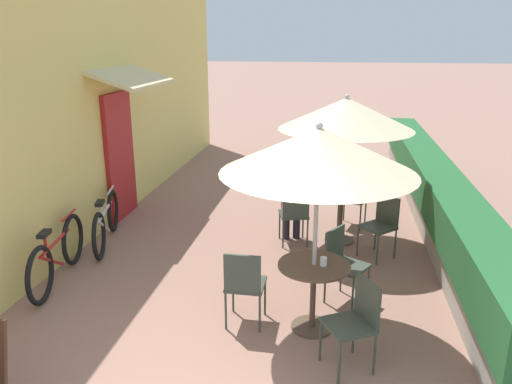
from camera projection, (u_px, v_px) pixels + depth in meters
cafe_facade_wall at (117, 90)px, 8.42m from camera, size 0.98×11.04×4.20m
planter_hedge at (433, 193)px, 8.10m from camera, size 0.60×10.04×1.01m
patio_table_near at (313, 283)px, 5.14m from camera, size 0.74×0.74×0.74m
patio_umbrella_near at (318, 150)px, 4.72m from camera, size 1.91×1.91×2.20m
cafe_chair_near_left at (356, 317)px, 4.53m from camera, size 0.55×0.55×0.87m
cafe_chair_near_right at (342, 259)px, 5.71m from camera, size 0.55×0.55×0.87m
cafe_chair_near_back at (244, 282)px, 5.19m from camera, size 0.40×0.40×0.87m
coffee_cup_near at (323, 261)px, 5.04m from camera, size 0.07×0.07×0.09m
patio_table_mid at (341, 208)px, 7.39m from camera, size 0.74×0.74×0.74m
patio_umbrella_mid at (346, 114)px, 6.98m from camera, size 1.91×1.91×2.20m
cafe_chair_mid_left at (295, 212)px, 7.26m from camera, size 0.49×0.49×0.87m
seated_patron_mid_left at (294, 198)px, 7.32m from camera, size 0.41×0.47×1.25m
cafe_chair_mid_right at (382, 221)px, 6.89m from camera, size 0.57×0.57×0.87m
cafe_chair_mid_back at (348, 195)px, 8.05m from camera, size 0.49×0.49×0.87m
coffee_cup_mid at (351, 194)px, 7.19m from camera, size 0.07×0.07×0.09m
bicycle_leaning at (57, 255)px, 6.21m from camera, size 0.34×1.74×0.78m
bicycle_second at (106, 222)px, 7.35m from camera, size 0.50×1.69×0.76m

